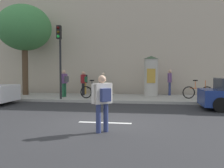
{
  "coord_description": "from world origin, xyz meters",
  "views": [
    {
      "loc": [
        1.42,
        -7.91,
        1.71
      ],
      "look_at": [
        -0.06,
        2.0,
        1.2
      ],
      "focal_mm": 38.76,
      "sensor_mm": 36.0,
      "label": 1
    }
  ],
  "objects_px": {
    "pedestrian_in_dark_shirt": "(103,98)",
    "pedestrian_in_red_top": "(170,80)",
    "traffic_light": "(60,50)",
    "bicycle_leaning": "(198,92)",
    "pedestrian_in_light_jacket": "(84,81)",
    "pedestrian_tallest": "(103,82)",
    "street_tree": "(24,28)",
    "pedestrian_with_backpack": "(64,81)",
    "pedestrian_with_bag": "(84,81)",
    "poster_column": "(151,76)",
    "bicycle_upright": "(95,92)"
  },
  "relations": [
    {
      "from": "pedestrian_in_dark_shirt",
      "to": "pedestrian_in_light_jacket",
      "type": "height_order",
      "value": "pedestrian_in_light_jacket"
    },
    {
      "from": "street_tree",
      "to": "pedestrian_with_bag",
      "type": "bearing_deg",
      "value": 15.83
    },
    {
      "from": "pedestrian_with_backpack",
      "to": "bicycle_upright",
      "type": "height_order",
      "value": "pedestrian_with_backpack"
    },
    {
      "from": "traffic_light",
      "to": "bicycle_leaning",
      "type": "bearing_deg",
      "value": 10.18
    },
    {
      "from": "pedestrian_with_backpack",
      "to": "bicycle_upright",
      "type": "xyz_separation_m",
      "value": [
        2.06,
        -0.62,
        -0.6
      ]
    },
    {
      "from": "pedestrian_tallest",
      "to": "poster_column",
      "type": "bearing_deg",
      "value": -3.79
    },
    {
      "from": "traffic_light",
      "to": "pedestrian_tallest",
      "type": "height_order",
      "value": "traffic_light"
    },
    {
      "from": "traffic_light",
      "to": "street_tree",
      "type": "height_order",
      "value": "street_tree"
    },
    {
      "from": "poster_column",
      "to": "pedestrian_in_light_jacket",
      "type": "distance_m",
      "value": 4.44
    },
    {
      "from": "pedestrian_in_light_jacket",
      "to": "bicycle_leaning",
      "type": "bearing_deg",
      "value": -8.04
    },
    {
      "from": "pedestrian_in_light_jacket",
      "to": "pedestrian_with_bag",
      "type": "relative_size",
      "value": 1.02
    },
    {
      "from": "pedestrian_with_bag",
      "to": "bicycle_leaning",
      "type": "distance_m",
      "value": 7.58
    },
    {
      "from": "poster_column",
      "to": "bicycle_leaning",
      "type": "height_order",
      "value": "poster_column"
    },
    {
      "from": "pedestrian_tallest",
      "to": "street_tree",
      "type": "bearing_deg",
      "value": -173.97
    },
    {
      "from": "bicycle_leaning",
      "to": "bicycle_upright",
      "type": "height_order",
      "value": "same"
    },
    {
      "from": "street_tree",
      "to": "bicycle_upright",
      "type": "height_order",
      "value": "street_tree"
    },
    {
      "from": "pedestrian_with_backpack",
      "to": "pedestrian_in_red_top",
      "type": "relative_size",
      "value": 0.98
    },
    {
      "from": "pedestrian_in_dark_shirt",
      "to": "bicycle_leaning",
      "type": "xyz_separation_m",
      "value": [
        4.13,
        7.93,
        -0.43
      ]
    },
    {
      "from": "street_tree",
      "to": "pedestrian_in_red_top",
      "type": "distance_m",
      "value": 10.39
    },
    {
      "from": "pedestrian_in_light_jacket",
      "to": "street_tree",
      "type": "bearing_deg",
      "value": -177.8
    },
    {
      "from": "pedestrian_in_red_top",
      "to": "pedestrian_in_dark_shirt",
      "type": "bearing_deg",
      "value": -105.24
    },
    {
      "from": "bicycle_leaning",
      "to": "pedestrian_with_bag",
      "type": "bearing_deg",
      "value": 165.13
    },
    {
      "from": "pedestrian_with_backpack",
      "to": "street_tree",
      "type": "bearing_deg",
      "value": 162.2
    },
    {
      "from": "poster_column",
      "to": "pedestrian_in_dark_shirt",
      "type": "xyz_separation_m",
      "value": [
        -1.45,
        -9.13,
        -0.49
      ]
    },
    {
      "from": "pedestrian_in_light_jacket",
      "to": "pedestrian_with_backpack",
      "type": "bearing_deg",
      "value": -128.26
    },
    {
      "from": "pedestrian_with_backpack",
      "to": "pedestrian_in_light_jacket",
      "type": "distance_m",
      "value": 1.48
    },
    {
      "from": "poster_column",
      "to": "pedestrian_with_bag",
      "type": "bearing_deg",
      "value": 170.87
    },
    {
      "from": "pedestrian_with_backpack",
      "to": "pedestrian_in_red_top",
      "type": "bearing_deg",
      "value": 17.73
    },
    {
      "from": "poster_column",
      "to": "pedestrian_in_dark_shirt",
      "type": "distance_m",
      "value": 9.26
    },
    {
      "from": "pedestrian_in_dark_shirt",
      "to": "pedestrian_with_backpack",
      "type": "bearing_deg",
      "value": 116.6
    },
    {
      "from": "pedestrian_in_dark_shirt",
      "to": "pedestrian_in_red_top",
      "type": "distance_m",
      "value": 10.24
    },
    {
      "from": "pedestrian_tallest",
      "to": "pedestrian_with_bag",
      "type": "bearing_deg",
      "value": 159.69
    },
    {
      "from": "pedestrian_with_backpack",
      "to": "pedestrian_with_bag",
      "type": "distance_m",
      "value": 2.22
    },
    {
      "from": "pedestrian_in_dark_shirt",
      "to": "bicycle_upright",
      "type": "relative_size",
      "value": 0.91
    },
    {
      "from": "pedestrian_in_red_top",
      "to": "bicycle_upright",
      "type": "height_order",
      "value": "pedestrian_in_red_top"
    },
    {
      "from": "poster_column",
      "to": "bicycle_upright",
      "type": "height_order",
      "value": "poster_column"
    },
    {
      "from": "traffic_light",
      "to": "pedestrian_tallest",
      "type": "relative_size",
      "value": 2.75
    },
    {
      "from": "pedestrian_in_dark_shirt",
      "to": "pedestrian_with_backpack",
      "type": "height_order",
      "value": "pedestrian_with_backpack"
    },
    {
      "from": "pedestrian_with_bag",
      "to": "poster_column",
      "type": "bearing_deg",
      "value": -9.13
    },
    {
      "from": "pedestrian_in_light_jacket",
      "to": "pedestrian_tallest",
      "type": "distance_m",
      "value": 1.3
    },
    {
      "from": "pedestrian_tallest",
      "to": "pedestrian_in_dark_shirt",
      "type": "bearing_deg",
      "value": -79.45
    },
    {
      "from": "pedestrian_in_red_top",
      "to": "pedestrian_in_light_jacket",
      "type": "relative_size",
      "value": 1.07
    },
    {
      "from": "street_tree",
      "to": "pedestrian_with_bag",
      "type": "relative_size",
      "value": 3.88
    },
    {
      "from": "traffic_light",
      "to": "street_tree",
      "type": "xyz_separation_m",
      "value": [
        -3.32,
        2.26,
        1.7
      ]
    },
    {
      "from": "traffic_light",
      "to": "pedestrian_with_bag",
      "type": "distance_m",
      "value": 3.89
    },
    {
      "from": "pedestrian_in_dark_shirt",
      "to": "pedestrian_with_backpack",
      "type": "relative_size",
      "value": 0.97
    },
    {
      "from": "traffic_light",
      "to": "pedestrian_in_red_top",
      "type": "distance_m",
      "value": 7.45
    },
    {
      "from": "poster_column",
      "to": "bicycle_leaning",
      "type": "distance_m",
      "value": 3.08
    },
    {
      "from": "traffic_light",
      "to": "pedestrian_with_bag",
      "type": "bearing_deg",
      "value": 80.98
    },
    {
      "from": "pedestrian_in_dark_shirt",
      "to": "pedestrian_in_red_top",
      "type": "bearing_deg",
      "value": 74.76
    }
  ]
}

